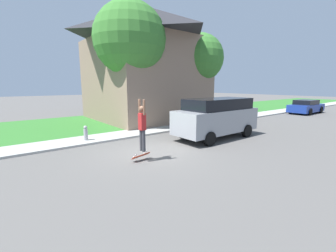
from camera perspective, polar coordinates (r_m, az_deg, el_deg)
The scene contains 11 objects.
ground_plane at distance 9.74m, azimuth -4.72°, elevation -6.59°, with size 120.00×120.00×0.00m, color #54514F.
lawn at distance 19.51m, azimuth -2.93°, elevation 2.13°, with size 10.00×80.00×0.08m.
sidewalk at distance 16.15m, azimuth 6.09°, elevation 0.39°, with size 1.80×80.00×0.10m.
house at distance 19.20m, azimuth -6.10°, elevation 15.94°, with size 9.24×8.52×8.91m.
lawn_tree_near at distance 15.42m, azimuth -9.69°, elevation 20.90°, with size 4.62×4.62×7.94m.
lawn_tree_far at distance 18.72m, azimuth 8.01°, elevation 16.66°, with size 3.80×3.80×6.76m.
suv_parked at distance 12.36m, azimuth 12.28°, elevation 2.33°, with size 2.05×4.92×2.13m.
car_down_street at distance 26.69m, azimuth 31.64°, elevation 4.18°, with size 1.98×4.60×1.36m.
skateboarder at distance 8.27m, azimuth -6.58°, elevation 0.28°, with size 0.41×0.22×1.93m.
skateboard at distance 8.68m, azimuth -6.90°, elevation -7.44°, with size 0.25×0.78×0.25m.
fire_hydrant at distance 11.99m, azimuth -20.17°, elevation -1.71°, with size 0.20×0.20×0.74m.
Camera 1 is at (7.80, -5.09, 2.84)m, focal length 24.00 mm.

